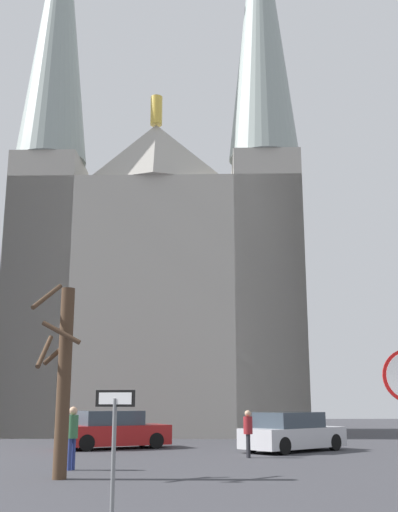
# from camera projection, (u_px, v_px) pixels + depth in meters

# --- Properties ---
(cathedral) EXTENTS (17.40, 12.82, 36.31)m
(cathedral) POSITION_uv_depth(u_px,v_px,m) (160.00, 259.00, 38.94)
(cathedral) COLOR #ADA89E
(cathedral) RESTS_ON ground
(one_way_arrow_sign) EXTENTS (0.67, 0.25, 2.13)m
(one_way_arrow_sign) POSITION_uv_depth(u_px,v_px,m) (114.00, 436.00, 10.12)
(one_way_arrow_sign) COLOR slate
(one_way_arrow_sign) RESTS_ON ground
(bare_tree) EXTENTS (1.40, 1.48, 5.20)m
(bare_tree) POSITION_uv_depth(u_px,v_px,m) (63.00, 375.00, 16.39)
(bare_tree) COLOR #473323
(bare_tree) RESTS_ON ground
(parked_car_near_silver) EXTENTS (4.61, 4.27, 1.50)m
(parked_car_near_silver) POSITION_uv_depth(u_px,v_px,m) (292.00, 433.00, 24.43)
(parked_car_near_silver) COLOR #B7B7BC
(parked_car_near_silver) RESTS_ON ground
(parked_car_far_red) EXTENTS (4.69, 3.44, 1.52)m
(parked_car_far_red) POSITION_uv_depth(u_px,v_px,m) (114.00, 431.00, 25.85)
(parked_car_far_red) COLOR maroon
(parked_car_far_red) RESTS_ON ground
(pedestrian_walking) EXTENTS (0.32, 0.32, 1.78)m
(pedestrian_walking) POSITION_uv_depth(u_px,v_px,m) (72.00, 431.00, 18.09)
(pedestrian_walking) COLOR navy
(pedestrian_walking) RESTS_ON ground
(pedestrian_standing) EXTENTS (0.32, 0.32, 1.61)m
(pedestrian_standing) POSITION_uv_depth(u_px,v_px,m) (248.00, 429.00, 21.85)
(pedestrian_standing) COLOR black
(pedestrian_standing) RESTS_ON ground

